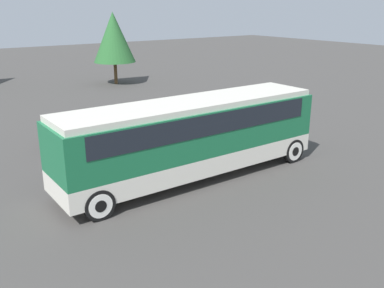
{
  "coord_description": "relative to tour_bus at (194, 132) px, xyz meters",
  "views": [
    {
      "loc": [
        -9.17,
        -12.77,
        6.54
      ],
      "look_at": [
        0.0,
        0.0,
        1.4
      ],
      "focal_mm": 40.0,
      "sensor_mm": 36.0,
      "label": 1
    }
  ],
  "objects": [
    {
      "name": "ground_plane",
      "position": [
        -0.1,
        0.0,
        -1.87
      ],
      "size": [
        120.0,
        120.0,
        0.0
      ],
      "primitive_type": "plane",
      "color": "#423F3D"
    },
    {
      "name": "parked_car_mid",
      "position": [
        4.1,
        6.07,
        -1.15
      ],
      "size": [
        4.33,
        1.95,
        1.44
      ],
      "color": "silver",
      "rests_on": "ground_plane"
    },
    {
      "name": "tour_bus",
      "position": [
        0.0,
        0.0,
        0.0
      ],
      "size": [
        10.86,
        2.55,
        3.11
      ],
      "color": "silver",
      "rests_on": "ground_plane"
    },
    {
      "name": "parked_car_near",
      "position": [
        -1.33,
        6.77,
        -1.23
      ],
      "size": [
        4.28,
        1.83,
        1.29
      ],
      "color": "black",
      "rests_on": "ground_plane"
    },
    {
      "name": "tree_left",
      "position": [
        6.87,
        20.98,
        2.06
      ],
      "size": [
        3.52,
        3.52,
        6.0
      ],
      "color": "brown",
      "rests_on": "ground_plane"
    }
  ]
}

